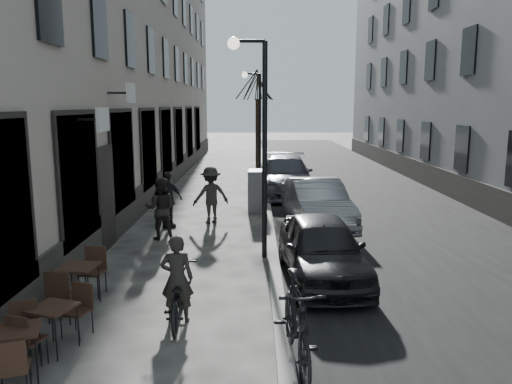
{
  "coord_description": "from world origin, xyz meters",
  "views": [
    {
      "loc": [
        -0.22,
        -5.49,
        3.61
      ],
      "look_at": [
        -0.2,
        4.79,
        1.8
      ],
      "focal_mm": 35.0,
      "sensor_mm": 36.0,
      "label": 1
    }
  ],
  "objects_px": {
    "pedestrian_near": "(161,208)",
    "tree_near": "(257,84)",
    "streetlamp_far": "(256,114)",
    "car_near": "(322,248)",
    "streetlamp_near": "(257,124)",
    "bistro_set_c": "(79,282)",
    "moped": "(297,323)",
    "pedestrian_mid": "(211,195)",
    "car_mid": "(317,203)",
    "bistro_set_a": "(18,348)",
    "tree_far": "(257,88)",
    "bistro_set_b": "(54,324)",
    "pedestrian_far": "(167,200)",
    "car_far": "(285,176)",
    "utility_cabinet": "(256,191)",
    "bicycle": "(177,295)"
  },
  "relations": [
    {
      "from": "pedestrian_near",
      "to": "tree_near",
      "type": "bearing_deg",
      "value": -106.07
    },
    {
      "from": "streetlamp_far",
      "to": "pedestrian_near",
      "type": "height_order",
      "value": "streetlamp_far"
    },
    {
      "from": "car_near",
      "to": "streetlamp_near",
      "type": "bearing_deg",
      "value": 128.26
    },
    {
      "from": "bistro_set_c",
      "to": "moped",
      "type": "xyz_separation_m",
      "value": [
        3.74,
        -2.07,
        0.17
      ]
    },
    {
      "from": "tree_near",
      "to": "pedestrian_mid",
      "type": "relative_size",
      "value": 3.27
    },
    {
      "from": "streetlamp_near",
      "to": "tree_near",
      "type": "xyz_separation_m",
      "value": [
        0.07,
        15.0,
        1.5
      ]
    },
    {
      "from": "pedestrian_mid",
      "to": "car_mid",
      "type": "height_order",
      "value": "pedestrian_mid"
    },
    {
      "from": "pedestrian_near",
      "to": "car_near",
      "type": "distance_m",
      "value": 5.07
    },
    {
      "from": "bistro_set_a",
      "to": "tree_far",
      "type": "bearing_deg",
      "value": 65.03
    },
    {
      "from": "tree_far",
      "to": "pedestrian_near",
      "type": "bearing_deg",
      "value": -97.88
    },
    {
      "from": "bistro_set_b",
      "to": "pedestrian_far",
      "type": "xyz_separation_m",
      "value": [
        0.36,
        7.58,
        0.41
      ]
    },
    {
      "from": "tree_near",
      "to": "moped",
      "type": "xyz_separation_m",
      "value": [
        0.45,
        -20.04,
        -4.02
      ]
    },
    {
      "from": "car_far",
      "to": "moped",
      "type": "relative_size",
      "value": 2.48
    },
    {
      "from": "tree_far",
      "to": "car_near",
      "type": "bearing_deg",
      "value": -86.79
    },
    {
      "from": "streetlamp_near",
      "to": "pedestrian_near",
      "type": "height_order",
      "value": "streetlamp_near"
    },
    {
      "from": "streetlamp_far",
      "to": "tree_near",
      "type": "distance_m",
      "value": 3.36
    },
    {
      "from": "bistro_set_b",
      "to": "pedestrian_far",
      "type": "distance_m",
      "value": 7.6
    },
    {
      "from": "bistro_set_b",
      "to": "car_near",
      "type": "height_order",
      "value": "car_near"
    },
    {
      "from": "streetlamp_far",
      "to": "bistro_set_b",
      "type": "distance_m",
      "value": 17.1
    },
    {
      "from": "tree_far",
      "to": "car_near",
      "type": "height_order",
      "value": "tree_far"
    },
    {
      "from": "tree_near",
      "to": "pedestrian_mid",
      "type": "xyz_separation_m",
      "value": [
        -1.48,
        -11.44,
        -3.79
      ]
    },
    {
      "from": "utility_cabinet",
      "to": "pedestrian_near",
      "type": "xyz_separation_m",
      "value": [
        -2.59,
        -3.61,
        0.14
      ]
    },
    {
      "from": "utility_cabinet",
      "to": "moped",
      "type": "height_order",
      "value": "utility_cabinet"
    },
    {
      "from": "pedestrian_mid",
      "to": "car_far",
      "type": "height_order",
      "value": "pedestrian_mid"
    },
    {
      "from": "streetlamp_far",
      "to": "tree_near",
      "type": "xyz_separation_m",
      "value": [
        0.07,
        3.0,
        1.5
      ]
    },
    {
      "from": "car_mid",
      "to": "bicycle",
      "type": "bearing_deg",
      "value": -121.24
    },
    {
      "from": "car_near",
      "to": "tree_near",
      "type": "bearing_deg",
      "value": 91.25
    },
    {
      "from": "bistro_set_c",
      "to": "pedestrian_mid",
      "type": "distance_m",
      "value": 6.79
    },
    {
      "from": "bistro_set_a",
      "to": "car_near",
      "type": "xyz_separation_m",
      "value": [
        4.52,
        3.84,
        0.24
      ]
    },
    {
      "from": "bicycle",
      "to": "pedestrian_far",
      "type": "height_order",
      "value": "pedestrian_far"
    },
    {
      "from": "tree_near",
      "to": "car_near",
      "type": "distance_m",
      "value": 17.04
    },
    {
      "from": "tree_near",
      "to": "car_far",
      "type": "relative_size",
      "value": 1.08
    },
    {
      "from": "utility_cabinet",
      "to": "bicycle",
      "type": "distance_m",
      "value": 8.96
    },
    {
      "from": "bistro_set_a",
      "to": "pedestrian_near",
      "type": "xyz_separation_m",
      "value": [
        0.58,
        7.02,
        0.42
      ]
    },
    {
      "from": "tree_near",
      "to": "pedestrian_mid",
      "type": "height_order",
      "value": "tree_near"
    },
    {
      "from": "bicycle",
      "to": "pedestrian_far",
      "type": "xyz_separation_m",
      "value": [
        -1.3,
        6.55,
        0.38
      ]
    },
    {
      "from": "streetlamp_far",
      "to": "bicycle",
      "type": "bearing_deg",
      "value": -94.95
    },
    {
      "from": "streetlamp_near",
      "to": "car_near",
      "type": "distance_m",
      "value": 3.21
    },
    {
      "from": "pedestrian_near",
      "to": "moped",
      "type": "xyz_separation_m",
      "value": [
        3.12,
        -6.71,
        -0.2
      ]
    },
    {
      "from": "pedestrian_far",
      "to": "car_near",
      "type": "relative_size",
      "value": 0.43
    },
    {
      "from": "moped",
      "to": "streetlamp_far",
      "type": "bearing_deg",
      "value": 87.49
    },
    {
      "from": "pedestrian_near",
      "to": "moped",
      "type": "height_order",
      "value": "pedestrian_near"
    },
    {
      "from": "pedestrian_mid",
      "to": "moped",
      "type": "xyz_separation_m",
      "value": [
        1.93,
        -8.6,
        -0.23
      ]
    },
    {
      "from": "bicycle",
      "to": "bistro_set_c",
      "type": "bearing_deg",
      "value": -21.12
    },
    {
      "from": "utility_cabinet",
      "to": "car_mid",
      "type": "distance_m",
      "value": 2.85
    },
    {
      "from": "moped",
      "to": "bistro_set_c",
      "type": "bearing_deg",
      "value": 146.73
    },
    {
      "from": "tree_far",
      "to": "bicycle",
      "type": "height_order",
      "value": "tree_far"
    },
    {
      "from": "utility_cabinet",
      "to": "bicycle",
      "type": "bearing_deg",
      "value": -95.72
    },
    {
      "from": "utility_cabinet",
      "to": "car_far",
      "type": "bearing_deg",
      "value": 72.87
    },
    {
      "from": "pedestrian_near",
      "to": "car_far",
      "type": "distance_m",
      "value": 7.84
    }
  ]
}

